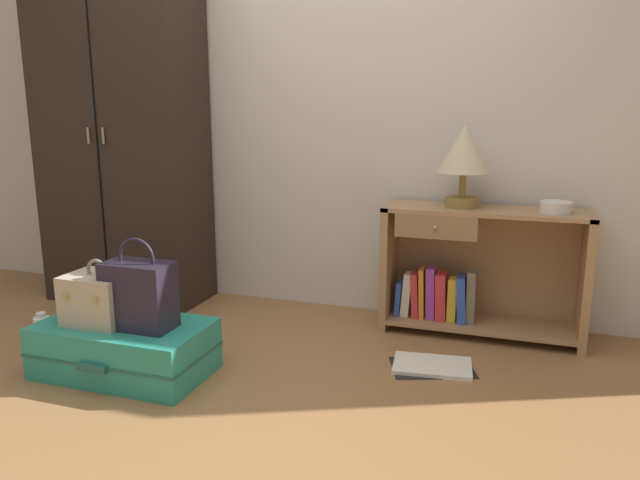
{
  "coord_description": "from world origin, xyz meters",
  "views": [
    {
      "loc": [
        1.13,
        -1.88,
        1.18
      ],
      "look_at": [
        0.22,
        0.8,
        0.55
      ],
      "focal_mm": 33.97,
      "sensor_mm": 36.0,
      "label": 1
    }
  ],
  "objects_px": {
    "suitcase_large": "(125,348)",
    "open_book_on_floor": "(432,366)",
    "train_case": "(99,298)",
    "bottle": "(43,334)",
    "table_lamp": "(464,153)",
    "bowl": "(556,207)",
    "handbag": "(139,294)",
    "wardrobe": "(122,134)",
    "bookshelf": "(473,272)"
  },
  "relations": [
    {
      "from": "wardrobe",
      "to": "suitcase_large",
      "type": "height_order",
      "value": "wardrobe"
    },
    {
      "from": "bottle",
      "to": "table_lamp",
      "type": "bearing_deg",
      "value": 27.14
    },
    {
      "from": "bookshelf",
      "to": "bowl",
      "type": "xyz_separation_m",
      "value": [
        0.37,
        -0.03,
        0.37
      ]
    },
    {
      "from": "suitcase_large",
      "to": "bottle",
      "type": "distance_m",
      "value": 0.52
    },
    {
      "from": "bowl",
      "to": "bottle",
      "type": "distance_m",
      "value": 2.57
    },
    {
      "from": "bookshelf",
      "to": "suitcase_large",
      "type": "height_order",
      "value": "bookshelf"
    },
    {
      "from": "table_lamp",
      "to": "handbag",
      "type": "xyz_separation_m",
      "value": [
        -1.24,
        -1.04,
        -0.56
      ]
    },
    {
      "from": "table_lamp",
      "to": "handbag",
      "type": "bearing_deg",
      "value": -140.15
    },
    {
      "from": "table_lamp",
      "to": "bowl",
      "type": "relative_size",
      "value": 2.77
    },
    {
      "from": "wardrobe",
      "to": "suitcase_large",
      "type": "relative_size",
      "value": 2.67
    },
    {
      "from": "wardrobe",
      "to": "table_lamp",
      "type": "relative_size",
      "value": 4.84
    },
    {
      "from": "open_book_on_floor",
      "to": "wardrobe",
      "type": "bearing_deg",
      "value": 166.65
    },
    {
      "from": "train_case",
      "to": "wardrobe",
      "type": "bearing_deg",
      "value": 119.21
    },
    {
      "from": "train_case",
      "to": "open_book_on_floor",
      "type": "xyz_separation_m",
      "value": [
        1.4,
        0.51,
        -0.34
      ]
    },
    {
      "from": "table_lamp",
      "to": "wardrobe",
      "type": "bearing_deg",
      "value": -178.25
    },
    {
      "from": "table_lamp",
      "to": "handbag",
      "type": "height_order",
      "value": "table_lamp"
    },
    {
      "from": "bookshelf",
      "to": "bowl",
      "type": "relative_size",
      "value": 6.76
    },
    {
      "from": "bookshelf",
      "to": "suitcase_large",
      "type": "bearing_deg",
      "value": -144.2
    },
    {
      "from": "train_case",
      "to": "open_book_on_floor",
      "type": "relative_size",
      "value": 0.67
    },
    {
      "from": "wardrobe",
      "to": "bottle",
      "type": "xyz_separation_m",
      "value": [
        0.13,
        -0.9,
        -0.92
      ]
    },
    {
      "from": "wardrobe",
      "to": "bookshelf",
      "type": "distance_m",
      "value": 2.19
    },
    {
      "from": "suitcase_large",
      "to": "handbag",
      "type": "height_order",
      "value": "handbag"
    },
    {
      "from": "bookshelf",
      "to": "handbag",
      "type": "xyz_separation_m",
      "value": [
        -1.32,
        -1.04,
        0.06
      ]
    },
    {
      "from": "wardrobe",
      "to": "table_lamp",
      "type": "xyz_separation_m",
      "value": [
        2.0,
        0.06,
        -0.07
      ]
    },
    {
      "from": "train_case",
      "to": "bowl",
      "type": "bearing_deg",
      "value": 28.09
    },
    {
      "from": "bookshelf",
      "to": "train_case",
      "type": "bearing_deg",
      "value": -145.58
    },
    {
      "from": "suitcase_large",
      "to": "open_book_on_floor",
      "type": "height_order",
      "value": "suitcase_large"
    },
    {
      "from": "bowl",
      "to": "suitcase_large",
      "type": "xyz_separation_m",
      "value": [
        -1.8,
        -1.0,
        -0.58
      ]
    },
    {
      "from": "train_case",
      "to": "handbag",
      "type": "height_order",
      "value": "handbag"
    },
    {
      "from": "bowl",
      "to": "suitcase_large",
      "type": "relative_size",
      "value": 0.2
    },
    {
      "from": "bowl",
      "to": "open_book_on_floor",
      "type": "bearing_deg",
      "value": -134.78
    },
    {
      "from": "bottle",
      "to": "open_book_on_floor",
      "type": "bearing_deg",
      "value": 13.37
    },
    {
      "from": "suitcase_large",
      "to": "open_book_on_floor",
      "type": "distance_m",
      "value": 1.4
    },
    {
      "from": "bottle",
      "to": "open_book_on_floor",
      "type": "distance_m",
      "value": 1.87
    },
    {
      "from": "table_lamp",
      "to": "bowl",
      "type": "bearing_deg",
      "value": -2.98
    },
    {
      "from": "table_lamp",
      "to": "bowl",
      "type": "height_order",
      "value": "table_lamp"
    },
    {
      "from": "open_book_on_floor",
      "to": "handbag",
      "type": "bearing_deg",
      "value": -156.81
    },
    {
      "from": "open_book_on_floor",
      "to": "train_case",
      "type": "bearing_deg",
      "value": -159.89
    },
    {
      "from": "table_lamp",
      "to": "bowl",
      "type": "xyz_separation_m",
      "value": [
        0.45,
        -0.02,
        -0.25
      ]
    },
    {
      "from": "wardrobe",
      "to": "handbag",
      "type": "bearing_deg",
      "value": -52.29
    },
    {
      "from": "wardrobe",
      "to": "bowl",
      "type": "xyz_separation_m",
      "value": [
        2.45,
        0.04,
        -0.32
      ]
    },
    {
      "from": "suitcase_large",
      "to": "handbag",
      "type": "relative_size",
      "value": 1.9
    },
    {
      "from": "suitcase_large",
      "to": "wardrobe",
      "type": "bearing_deg",
      "value": 124.05
    },
    {
      "from": "wardrobe",
      "to": "bottle",
      "type": "height_order",
      "value": "wardrobe"
    },
    {
      "from": "suitcase_large",
      "to": "handbag",
      "type": "distance_m",
      "value": 0.29
    },
    {
      "from": "train_case",
      "to": "bottle",
      "type": "height_order",
      "value": "train_case"
    },
    {
      "from": "wardrobe",
      "to": "train_case",
      "type": "height_order",
      "value": "wardrobe"
    },
    {
      "from": "wardrobe",
      "to": "train_case",
      "type": "relative_size",
      "value": 6.97
    },
    {
      "from": "bowl",
      "to": "handbag",
      "type": "bearing_deg",
      "value": -149.11
    },
    {
      "from": "bookshelf",
      "to": "open_book_on_floor",
      "type": "bearing_deg",
      "value": -103.02
    }
  ]
}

